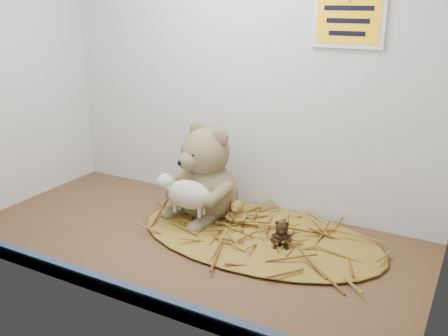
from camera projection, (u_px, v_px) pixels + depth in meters
The scene contains 8 objects.
alcove_shell at pixel (203, 63), 123.71cm from camera, with size 120.40×60.20×90.40cm.
front_rail at pixel (115, 288), 106.35cm from camera, with size 119.28×2.20×3.60cm, color #344764.
straw_bed at pixel (258, 236), 132.15cm from camera, with size 67.67×39.29×1.31cm, color brown.
main_teddy at pixel (207, 172), 140.49cm from camera, with size 22.16×23.39×27.48cm, color #887753, non-canonical shape.
toy_lamb at pixel (189, 194), 133.35cm from camera, with size 16.83×10.27×10.87cm, color beige, non-canonical shape.
mini_teddy_tan at pixel (237, 211), 136.49cm from camera, with size 5.99×6.32×7.43cm, color olive, non-canonical shape.
mini_teddy_brown at pixel (282, 232), 125.11cm from camera, with size 5.35×5.65×6.64cm, color black, non-canonical shape.
wall_sign at pixel (349, 21), 123.81cm from camera, with size 16.00×1.20×11.00cm, color #FFB30D.
Camera 1 is at (64.61, -98.67, 60.54)cm, focal length 40.00 mm.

